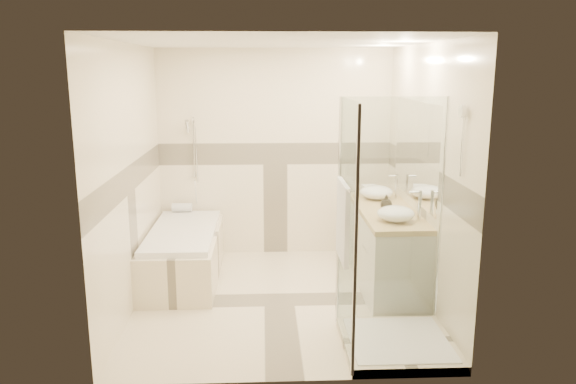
{
  "coord_description": "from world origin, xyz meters",
  "views": [
    {
      "loc": [
        -0.15,
        -5.25,
        2.27
      ],
      "look_at": [
        0.1,
        0.25,
        1.05
      ],
      "focal_mm": 35.0,
      "sensor_mm": 36.0,
      "label": 1
    }
  ],
  "objects_px": {
    "amenity_bottle_b": "(386,202)",
    "amenity_bottle_a": "(386,203)",
    "vanity": "(386,248)",
    "vessel_sink_far": "(396,214)",
    "bathtub": "(184,251)",
    "shower_enclosure": "(384,288)",
    "vessel_sink_near": "(376,192)"
  },
  "relations": [
    {
      "from": "vessel_sink_near",
      "to": "shower_enclosure",
      "type": "bearing_deg",
      "value": -98.92
    },
    {
      "from": "amenity_bottle_b",
      "to": "bathtub",
      "type": "bearing_deg",
      "value": 169.58
    },
    {
      "from": "vessel_sink_near",
      "to": "vessel_sink_far",
      "type": "relative_size",
      "value": 1.03
    },
    {
      "from": "amenity_bottle_a",
      "to": "amenity_bottle_b",
      "type": "distance_m",
      "value": 0.01
    },
    {
      "from": "bathtub",
      "to": "vanity",
      "type": "height_order",
      "value": "vanity"
    },
    {
      "from": "vessel_sink_far",
      "to": "amenity_bottle_a",
      "type": "relative_size",
      "value": 2.29
    },
    {
      "from": "bathtub",
      "to": "shower_enclosure",
      "type": "relative_size",
      "value": 0.83
    },
    {
      "from": "bathtub",
      "to": "vessel_sink_near",
      "type": "height_order",
      "value": "vessel_sink_near"
    },
    {
      "from": "vessel_sink_far",
      "to": "amenity_bottle_b",
      "type": "height_order",
      "value": "amenity_bottle_b"
    },
    {
      "from": "amenity_bottle_b",
      "to": "shower_enclosure",
      "type": "bearing_deg",
      "value": -102.51
    },
    {
      "from": "vanity",
      "to": "vessel_sink_near",
      "type": "relative_size",
      "value": 4.43
    },
    {
      "from": "amenity_bottle_a",
      "to": "vessel_sink_near",
      "type": "bearing_deg",
      "value": 90.0
    },
    {
      "from": "vanity",
      "to": "vessel_sink_far",
      "type": "height_order",
      "value": "vessel_sink_far"
    },
    {
      "from": "vessel_sink_far",
      "to": "amenity_bottle_a",
      "type": "distance_m",
      "value": 0.41
    },
    {
      "from": "amenity_bottle_b",
      "to": "amenity_bottle_a",
      "type": "bearing_deg",
      "value": -90.0
    },
    {
      "from": "vanity",
      "to": "vessel_sink_far",
      "type": "xyz_separation_m",
      "value": [
        -0.02,
        -0.46,
        0.5
      ]
    },
    {
      "from": "amenity_bottle_b",
      "to": "vessel_sink_far",
      "type": "bearing_deg",
      "value": -90.0
    },
    {
      "from": "shower_enclosure",
      "to": "vessel_sink_near",
      "type": "xyz_separation_m",
      "value": [
        0.27,
        1.74,
        0.42
      ]
    },
    {
      "from": "bathtub",
      "to": "amenity_bottle_a",
      "type": "distance_m",
      "value": 2.25
    },
    {
      "from": "bathtub",
      "to": "vanity",
      "type": "relative_size",
      "value": 1.05
    },
    {
      "from": "vessel_sink_far",
      "to": "vanity",
      "type": "bearing_deg",
      "value": 87.52
    },
    {
      "from": "vanity",
      "to": "shower_enclosure",
      "type": "xyz_separation_m",
      "value": [
        -0.29,
        -1.27,
        0.08
      ]
    },
    {
      "from": "shower_enclosure",
      "to": "amenity_bottle_b",
      "type": "xyz_separation_m",
      "value": [
        0.27,
        1.23,
        0.42
      ]
    },
    {
      "from": "vanity",
      "to": "bathtub",
      "type": "bearing_deg",
      "value": 170.75
    },
    {
      "from": "vanity",
      "to": "vessel_sink_far",
      "type": "relative_size",
      "value": 4.55
    },
    {
      "from": "amenity_bottle_a",
      "to": "vessel_sink_far",
      "type": "bearing_deg",
      "value": -90.0
    },
    {
      "from": "bathtub",
      "to": "shower_enclosure",
      "type": "bearing_deg",
      "value": -41.1
    },
    {
      "from": "bathtub",
      "to": "amenity_bottle_a",
      "type": "xyz_separation_m",
      "value": [
        2.13,
        -0.4,
        0.62
      ]
    },
    {
      "from": "vanity",
      "to": "amenity_bottle_a",
      "type": "distance_m",
      "value": 0.5
    },
    {
      "from": "vanity",
      "to": "amenity_bottle_a",
      "type": "bearing_deg",
      "value": -112.86
    },
    {
      "from": "bathtub",
      "to": "vessel_sink_far",
      "type": "distance_m",
      "value": 2.36
    },
    {
      "from": "vessel_sink_near",
      "to": "vessel_sink_far",
      "type": "height_order",
      "value": "vessel_sink_near"
    }
  ]
}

